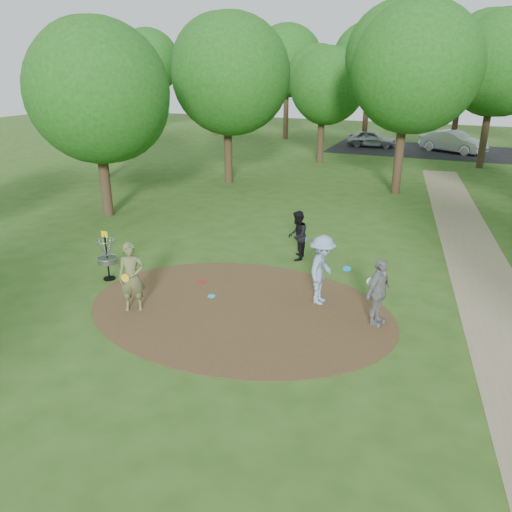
% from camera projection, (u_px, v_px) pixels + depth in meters
% --- Properties ---
extents(ground, '(100.00, 100.00, 0.00)m').
position_uv_depth(ground, '(239.00, 309.00, 13.42)').
color(ground, '#2D5119').
rests_on(ground, ground).
extents(dirt_clearing, '(8.40, 8.40, 0.02)m').
position_uv_depth(dirt_clearing, '(239.00, 308.00, 13.41)').
color(dirt_clearing, '#47301C').
rests_on(dirt_clearing, ground).
extents(footpath, '(7.55, 39.89, 0.01)m').
position_uv_depth(footpath, '(501.00, 320.00, 12.80)').
color(footpath, '#8C7A5B').
rests_on(footpath, ground).
extents(parking_lot, '(14.00, 8.00, 0.01)m').
position_uv_depth(parking_lot, '(423.00, 150.00, 38.55)').
color(parking_lot, black).
rests_on(parking_lot, ground).
extents(player_observer_with_disc, '(0.83, 0.75, 1.89)m').
position_uv_depth(player_observer_with_disc, '(132.00, 277.00, 13.04)').
color(player_observer_with_disc, '#62673C').
rests_on(player_observer_with_disc, ground).
extents(player_throwing_with_disc, '(1.17, 1.28, 1.94)m').
position_uv_depth(player_throwing_with_disc, '(322.00, 270.00, 13.43)').
color(player_throwing_with_disc, '#7F97BD').
rests_on(player_throwing_with_disc, ground).
extents(player_walking_with_disc, '(0.76, 0.91, 1.67)m').
position_uv_depth(player_walking_with_disc, '(297.00, 236.00, 16.57)').
color(player_walking_with_disc, black).
rests_on(player_walking_with_disc, ground).
extents(player_waiting_with_disc, '(0.75, 1.12, 1.76)m').
position_uv_depth(player_waiting_with_disc, '(378.00, 292.00, 12.33)').
color(player_waiting_with_disc, gray).
rests_on(player_waiting_with_disc, ground).
extents(disc_ground_cyan, '(0.22, 0.22, 0.02)m').
position_uv_depth(disc_ground_cyan, '(211.00, 296.00, 14.09)').
color(disc_ground_cyan, '#1CCBE1').
rests_on(disc_ground_cyan, dirt_clearing).
extents(disc_ground_red, '(0.22, 0.22, 0.02)m').
position_uv_depth(disc_ground_red, '(202.00, 282.00, 15.00)').
color(disc_ground_red, red).
rests_on(disc_ground_red, dirt_clearing).
extents(car_left, '(3.91, 1.79, 1.30)m').
position_uv_depth(car_left, '(372.00, 139.00, 39.86)').
color(car_left, '#9FA2A7').
rests_on(car_left, ground).
extents(car_right, '(5.08, 3.69, 1.59)m').
position_uv_depth(car_right, '(453.00, 142.00, 37.23)').
color(car_right, '#B9BDC2').
rests_on(car_right, ground).
extents(disc_golf_basket, '(0.63, 0.63, 1.54)m').
position_uv_depth(disc_golf_basket, '(107.00, 252.00, 14.98)').
color(disc_golf_basket, black).
rests_on(disc_golf_basket, ground).
extents(tree_ring, '(37.36, 45.43, 9.11)m').
position_uv_depth(tree_ring, '(387.00, 89.00, 19.29)').
color(tree_ring, '#332316').
rests_on(tree_ring, ground).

